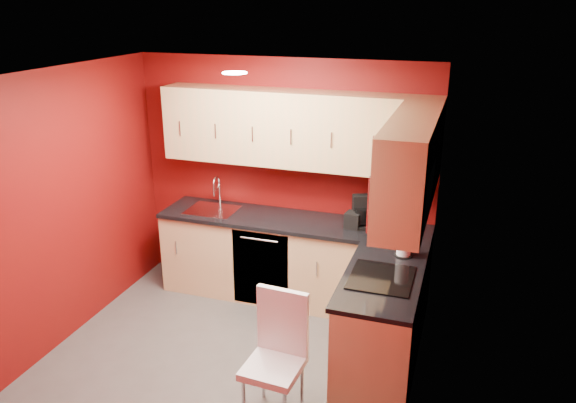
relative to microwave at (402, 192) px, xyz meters
The scene contains 21 objects.
floor 2.18m from the microwave, behind, with size 3.20×3.20×0.00m, color #4D4A48.
ceiling 1.64m from the microwave, behind, with size 3.20×3.20×0.00m, color white.
wall_back 1.95m from the microwave, 136.99° to the left, with size 3.20×3.20×0.00m, color #620B09.
wall_front 2.24m from the microwave, 129.35° to the right, with size 3.20×3.20×0.00m, color #620B09.
wall_left 3.03m from the microwave, behind, with size 3.00×3.00×0.00m, color #620B09.
wall_right 0.50m from the microwave, 44.09° to the right, with size 3.00×3.00×0.00m, color #620B09.
base_cabinets_back 1.98m from the microwave, 140.04° to the left, with size 2.80×0.60×0.87m, color tan.
base_cabinets_right 1.23m from the microwave, 151.81° to the left, with size 0.60×1.30×0.87m, color tan.
countertop_back 1.73m from the microwave, 140.47° to the left, with size 2.80×0.63×0.04m, color black.
countertop_right 0.78m from the microwave, 162.04° to the left, with size 0.63×1.27×0.04m, color black.
upper_cabinets_back 1.65m from the microwave, 136.69° to the left, with size 2.80×0.35×0.75m, color tan.
upper_cabinets_right 0.33m from the microwave, 82.65° to the left, with size 0.35×1.55×0.75m.
microwave is the anchor object (origin of this frame).
cooktop 0.75m from the microwave, behind, with size 0.50×0.55×0.01m, color black.
sink 2.43m from the microwave, 154.40° to the left, with size 0.52×0.42×0.35m.
dishwasher_front 2.02m from the microwave, 153.81° to the left, with size 0.60×0.02×0.82m, color black.
downlight 1.62m from the microwave, behind, with size 0.20×0.20×0.01m, color white.
coffee_maker 1.28m from the microwave, 114.73° to the left, with size 0.19×0.25×0.31m, color black, non-canonical shape.
napkin_holder 1.31m from the microwave, 119.81° to the left, with size 0.15×0.15×0.16m, color black, non-canonical shape.
paper_towel 0.78m from the microwave, 90.32° to the left, with size 0.16×0.16×0.29m, color white, non-canonical shape.
dining_chair 1.59m from the microwave, 134.19° to the right, with size 0.41×0.43×1.01m, color white, non-canonical shape.
Camera 1 is at (1.84, -3.89, 3.05)m, focal length 35.00 mm.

